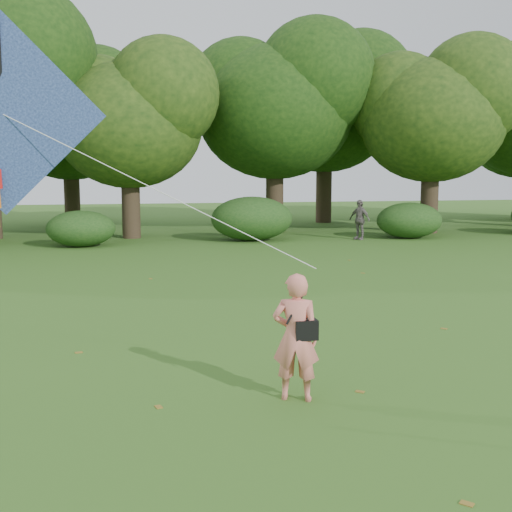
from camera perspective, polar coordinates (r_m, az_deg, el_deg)
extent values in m
plane|color=#265114|center=(9.60, 3.81, -10.44)|extent=(100.00, 100.00, 0.00)
imported|color=#E57A6B|center=(8.37, 3.56, -7.19)|extent=(0.71, 0.59, 1.67)
imported|color=slate|center=(28.05, 9.17, 3.20)|extent=(0.92, 1.07, 1.72)
cube|color=black|center=(8.35, 4.42, -6.53)|extent=(0.30, 0.20, 0.26)
cylinder|color=black|center=(8.23, 3.66, -4.41)|extent=(0.33, 0.14, 0.47)
cube|color=#2833B0|center=(9.29, -21.75, 11.71)|extent=(2.71, 0.35, 2.70)
cube|color=black|center=(9.32, -21.72, 11.70)|extent=(0.16, 0.46, 2.46)
cylinder|color=white|center=(8.45, -8.89, 5.85)|extent=(3.94, 1.41, 2.00)
cylinder|color=#3A2D1E|center=(28.81, -11.06, 4.70)|extent=(0.80, 0.80, 3.15)
ellipsoid|color=#1E3F11|center=(28.84, -11.23, 11.33)|extent=(6.40, 6.40, 5.44)
cylinder|color=#3A2D1E|center=(31.70, 1.67, 5.56)|extent=(0.86, 0.86, 3.67)
ellipsoid|color=#1E3F11|center=(31.80, 1.70, 12.65)|extent=(7.60, 7.60, 6.46)
cylinder|color=#3A2D1E|center=(31.81, 15.16, 5.09)|extent=(0.83, 0.83, 3.43)
ellipsoid|color=#1E3F11|center=(31.87, 15.39, 11.54)|extent=(6.80, 6.80, 5.78)
cylinder|color=#3A2D1E|center=(36.38, -16.04, 5.40)|extent=(0.84, 0.84, 3.50)
ellipsoid|color=#1E3F11|center=(36.44, -16.26, 11.18)|extent=(7.00, 7.00, 5.95)
cylinder|color=#3A2D1E|center=(37.12, 6.05, 6.10)|extent=(0.90, 0.90, 4.02)
ellipsoid|color=#1E3F11|center=(37.24, 6.14, 12.50)|extent=(7.80, 7.80, 6.63)
ellipsoid|color=#264919|center=(26.01, -15.30, 2.36)|extent=(2.66, 2.09, 1.42)
ellipsoid|color=#264919|center=(27.31, -0.38, 3.35)|extent=(3.50, 2.75, 1.88)
ellipsoid|color=#264919|center=(29.09, 13.48, 3.10)|extent=(2.94, 2.31, 1.58)
cube|color=olive|center=(13.96, 4.33, -4.68)|extent=(0.12, 0.08, 0.01)
cube|color=olive|center=(17.95, -9.36, -2.00)|extent=(0.10, 0.13, 0.01)
cube|color=olive|center=(18.94, 9.48, -1.50)|extent=(0.14, 0.14, 0.01)
cube|color=olive|center=(12.70, 16.37, -6.22)|extent=(0.14, 0.14, 0.01)
cube|color=olive|center=(21.59, 8.30, -0.36)|extent=(0.08, 0.12, 0.01)
cube|color=olive|center=(11.04, -15.48, -8.26)|extent=(0.14, 0.11, 0.01)
cube|color=olive|center=(6.45, 18.23, -20.18)|extent=(0.14, 0.14, 0.01)
cube|color=olive|center=(8.42, -8.66, -13.12)|extent=(0.11, 0.14, 0.01)
cube|color=olive|center=(8.97, 9.22, -11.82)|extent=(0.14, 0.14, 0.01)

